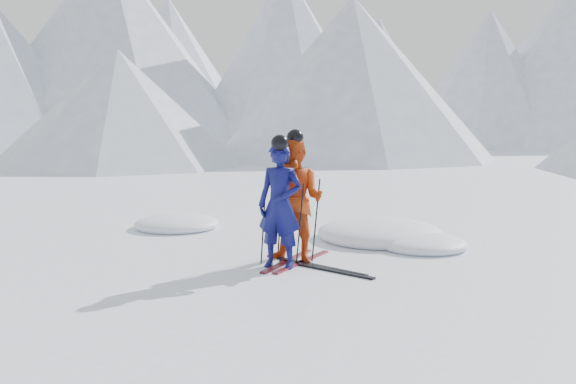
# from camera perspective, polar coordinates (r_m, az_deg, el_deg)

# --- Properties ---
(ground) EXTENTS (160.00, 160.00, 0.00)m
(ground) POSITION_cam_1_polar(r_m,az_deg,el_deg) (8.83, 7.83, -7.74)
(ground) COLOR white
(ground) RESTS_ON ground
(mountain_range) EXTENTS (106.15, 62.94, 15.53)m
(mountain_range) POSITION_cam_1_polar(r_m,az_deg,el_deg) (44.31, 20.64, 12.23)
(mountain_range) COLOR #B2BCD1
(mountain_range) RESTS_ON ground
(skier_blue) EXTENTS (0.74, 0.55, 1.88)m
(skier_blue) POSITION_cam_1_polar(r_m,az_deg,el_deg) (9.03, -0.77, -1.27)
(skier_blue) COLOR #0D0E4F
(skier_blue) RESTS_ON ground
(skier_red) EXTENTS (1.09, 0.94, 1.95)m
(skier_red) POSITION_cam_1_polar(r_m,az_deg,el_deg) (9.36, 0.66, -0.75)
(skier_red) COLOR #C84010
(skier_red) RESTS_ON ground
(pole_blue_left) EXTENTS (0.12, 0.09, 1.25)m
(pole_blue_left) POSITION_cam_1_polar(r_m,az_deg,el_deg) (9.30, -2.32, -2.99)
(pole_blue_left) COLOR black
(pole_blue_left) RESTS_ON ground
(pole_blue_right) EXTENTS (0.12, 0.07, 1.25)m
(pole_blue_right) POSITION_cam_1_polar(r_m,az_deg,el_deg) (9.26, 1.13, -3.02)
(pole_blue_right) COLOR black
(pole_blue_right) RESTS_ON ground
(pole_red_left) EXTENTS (0.13, 0.10, 1.30)m
(pole_red_left) POSITION_cam_1_polar(r_m,az_deg,el_deg) (9.72, -0.73, -2.41)
(pole_red_left) COLOR black
(pole_red_left) RESTS_ON ground
(pole_red_right) EXTENTS (0.13, 0.09, 1.30)m
(pole_red_right) POSITION_cam_1_polar(r_m,az_deg,el_deg) (9.49, 2.63, -2.64)
(pole_red_right) COLOR black
(pole_red_right) RESTS_ON ground
(ski_worn_left) EXTENTS (0.42, 1.69, 0.03)m
(ski_worn_left) POSITION_cam_1_polar(r_m,az_deg,el_deg) (9.56, -0.06, -6.45)
(ski_worn_left) COLOR black
(ski_worn_left) RESTS_ON ground
(ski_worn_right) EXTENTS (0.53, 1.66, 0.03)m
(ski_worn_right) POSITION_cam_1_polar(r_m,az_deg,el_deg) (9.51, 1.36, -6.53)
(ski_worn_right) COLOR black
(ski_worn_right) RESTS_ON ground
(ski_loose_a) EXTENTS (1.54, 0.88, 0.03)m
(ski_loose_a) POSITION_cam_1_polar(r_m,az_deg,el_deg) (9.21, 3.02, -6.97)
(ski_loose_a) COLOR black
(ski_loose_a) RESTS_ON ground
(ski_loose_b) EXTENTS (1.57, 0.83, 0.03)m
(ski_loose_b) POSITION_cam_1_polar(r_m,az_deg,el_deg) (9.05, 3.47, -7.22)
(ski_loose_b) COLOR black
(ski_loose_b) RESTS_ON ground
(snow_lumps) EXTENTS (6.56, 2.55, 0.51)m
(snow_lumps) POSITION_cam_1_polar(r_m,az_deg,el_deg) (11.52, 4.18, -4.26)
(snow_lumps) COLOR white
(snow_lumps) RESTS_ON ground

